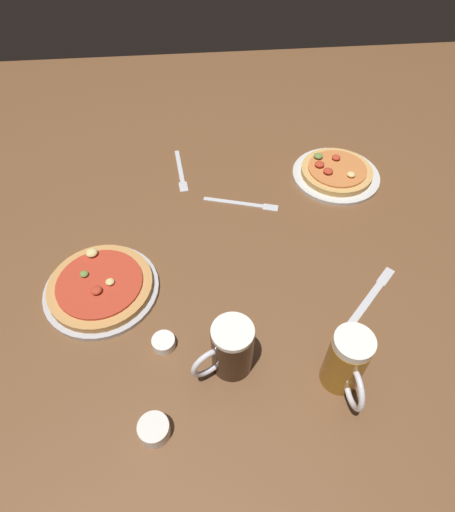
{
  "coord_description": "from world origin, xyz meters",
  "views": [
    {
      "loc": [
        -0.07,
        -0.71,
        0.87
      ],
      "look_at": [
        0.0,
        0.0,
        0.02
      ],
      "focal_mm": 30.1,
      "sensor_mm": 36.0,
      "label": 1
    }
  ],
  "objects_px": {
    "pizza_plate_far": "(336,173)",
    "fork_spare": "(181,171)",
    "fork_left": "(243,203)",
    "ramekin_sauce": "(164,343)",
    "knife_right": "(372,295)",
    "beer_mug_dark": "(231,349)",
    "ramekin_butter": "(154,430)",
    "pizza_plate_near": "(101,287)",
    "beer_mug_amber": "(347,363)"
  },
  "relations": [
    {
      "from": "beer_mug_dark",
      "to": "fork_left",
      "type": "bearing_deg",
      "value": 80.33
    },
    {
      "from": "pizza_plate_near",
      "to": "ramekin_butter",
      "type": "distance_m",
      "value": 0.38
    },
    {
      "from": "knife_right",
      "to": "pizza_plate_near",
      "type": "bearing_deg",
      "value": 173.3
    },
    {
      "from": "fork_left",
      "to": "knife_right",
      "type": "xyz_separation_m",
      "value": [
        0.28,
        -0.36,
        0.0
      ]
    },
    {
      "from": "ramekin_butter",
      "to": "knife_right",
      "type": "bearing_deg",
      "value": 27.9
    },
    {
      "from": "beer_mug_amber",
      "to": "fork_spare",
      "type": "height_order",
      "value": "beer_mug_amber"
    },
    {
      "from": "pizza_plate_near",
      "to": "beer_mug_dark",
      "type": "xyz_separation_m",
      "value": [
        0.3,
        -0.23,
        0.05
      ]
    },
    {
      "from": "beer_mug_dark",
      "to": "knife_right",
      "type": "height_order",
      "value": "beer_mug_dark"
    },
    {
      "from": "pizza_plate_near",
      "to": "beer_mug_amber",
      "type": "height_order",
      "value": "beer_mug_amber"
    },
    {
      "from": "ramekin_sauce",
      "to": "knife_right",
      "type": "height_order",
      "value": "ramekin_sauce"
    },
    {
      "from": "beer_mug_dark",
      "to": "knife_right",
      "type": "bearing_deg",
      "value": 22.04
    },
    {
      "from": "pizza_plate_near",
      "to": "beer_mug_amber",
      "type": "relative_size",
      "value": 1.74
    },
    {
      "from": "pizza_plate_far",
      "to": "fork_spare",
      "type": "relative_size",
      "value": 1.32
    },
    {
      "from": "knife_right",
      "to": "fork_spare",
      "type": "xyz_separation_m",
      "value": [
        -0.46,
        0.53,
        0.0
      ]
    },
    {
      "from": "ramekin_butter",
      "to": "fork_spare",
      "type": "distance_m",
      "value": 0.81
    },
    {
      "from": "ramekin_butter",
      "to": "fork_spare",
      "type": "height_order",
      "value": "ramekin_butter"
    },
    {
      "from": "beer_mug_amber",
      "to": "ramekin_butter",
      "type": "bearing_deg",
      "value": -169.26
    },
    {
      "from": "pizza_plate_far",
      "to": "ramekin_butter",
      "type": "height_order",
      "value": "pizza_plate_far"
    },
    {
      "from": "beer_mug_amber",
      "to": "ramekin_sauce",
      "type": "relative_size",
      "value": 3.11
    },
    {
      "from": "pizza_plate_near",
      "to": "pizza_plate_far",
      "type": "distance_m",
      "value": 0.79
    },
    {
      "from": "ramekin_butter",
      "to": "fork_spare",
      "type": "xyz_separation_m",
      "value": [
        0.07,
        0.81,
        -0.02
      ]
    },
    {
      "from": "fork_left",
      "to": "fork_spare",
      "type": "xyz_separation_m",
      "value": [
        -0.18,
        0.17,
        0.0
      ]
    },
    {
      "from": "beer_mug_dark",
      "to": "beer_mug_amber",
      "type": "xyz_separation_m",
      "value": [
        0.23,
        -0.06,
        0.01
      ]
    },
    {
      "from": "beer_mug_dark",
      "to": "ramekin_sauce",
      "type": "distance_m",
      "value": 0.17
    },
    {
      "from": "pizza_plate_near",
      "to": "ramekin_butter",
      "type": "height_order",
      "value": "pizza_plate_near"
    },
    {
      "from": "pizza_plate_far",
      "to": "ramekin_sauce",
      "type": "relative_size",
      "value": 5.18
    },
    {
      "from": "ramekin_butter",
      "to": "knife_right",
      "type": "relative_size",
      "value": 0.37
    },
    {
      "from": "beer_mug_dark",
      "to": "fork_spare",
      "type": "bearing_deg",
      "value": 97.9
    },
    {
      "from": "beer_mug_dark",
      "to": "beer_mug_amber",
      "type": "height_order",
      "value": "beer_mug_amber"
    },
    {
      "from": "pizza_plate_far",
      "to": "fork_spare",
      "type": "xyz_separation_m",
      "value": [
        -0.48,
        0.07,
        -0.01
      ]
    },
    {
      "from": "pizza_plate_near",
      "to": "beer_mug_amber",
      "type": "xyz_separation_m",
      "value": [
        0.53,
        -0.28,
        0.06
      ]
    },
    {
      "from": "beer_mug_dark",
      "to": "ramekin_butter",
      "type": "relative_size",
      "value": 2.25
    },
    {
      "from": "pizza_plate_near",
      "to": "ramekin_sauce",
      "type": "distance_m",
      "value": 0.23
    },
    {
      "from": "pizza_plate_near",
      "to": "fork_spare",
      "type": "xyz_separation_m",
      "value": [
        0.21,
        0.45,
        -0.01
      ]
    },
    {
      "from": "beer_mug_amber",
      "to": "fork_left",
      "type": "distance_m",
      "value": 0.59
    },
    {
      "from": "pizza_plate_far",
      "to": "ramekin_butter",
      "type": "xyz_separation_m",
      "value": [
        -0.55,
        -0.73,
        0.0
      ]
    },
    {
      "from": "ramekin_sauce",
      "to": "pizza_plate_near",
      "type": "bearing_deg",
      "value": 132.75
    },
    {
      "from": "pizza_plate_near",
      "to": "pizza_plate_far",
      "type": "xyz_separation_m",
      "value": [
        0.69,
        0.38,
        -0.0
      ]
    },
    {
      "from": "pizza_plate_far",
      "to": "knife_right",
      "type": "bearing_deg",
      "value": -93.29
    },
    {
      "from": "beer_mug_amber",
      "to": "pizza_plate_near",
      "type": "bearing_deg",
      "value": 151.71
    },
    {
      "from": "beer_mug_dark",
      "to": "fork_spare",
      "type": "distance_m",
      "value": 0.68
    },
    {
      "from": "ramekin_butter",
      "to": "fork_spare",
      "type": "relative_size",
      "value": 0.3
    },
    {
      "from": "ramekin_sauce",
      "to": "knife_right",
      "type": "relative_size",
      "value": 0.31
    },
    {
      "from": "ramekin_sauce",
      "to": "fork_left",
      "type": "relative_size",
      "value": 0.24
    },
    {
      "from": "pizza_plate_far",
      "to": "ramekin_sauce",
      "type": "distance_m",
      "value": 0.76
    },
    {
      "from": "beer_mug_amber",
      "to": "ramekin_sauce",
      "type": "distance_m",
      "value": 0.4
    },
    {
      "from": "beer_mug_amber",
      "to": "fork_spare",
      "type": "xyz_separation_m",
      "value": [
        -0.32,
        0.73,
        -0.08
      ]
    },
    {
      "from": "fork_left",
      "to": "knife_right",
      "type": "distance_m",
      "value": 0.45
    },
    {
      "from": "ramekin_sauce",
      "to": "ramekin_butter",
      "type": "xyz_separation_m",
      "value": [
        -0.02,
        -0.19,
        0.01
      ]
    },
    {
      "from": "pizza_plate_far",
      "to": "fork_spare",
      "type": "distance_m",
      "value": 0.49
    }
  ]
}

